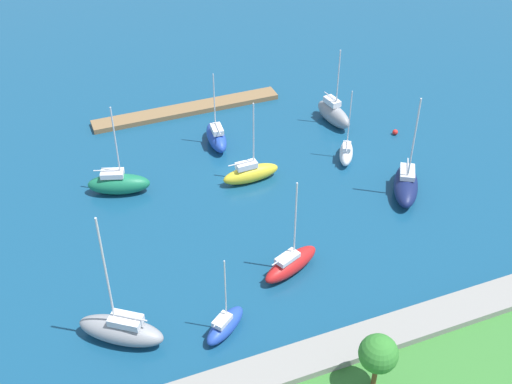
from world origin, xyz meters
TOP-DOWN VIEW (x-y plane):
  - water at (0.00, 0.00)m, footprint 160.00×160.00m
  - pier_dock at (1.31, -17.13)m, footprint 26.00×2.72m
  - breakwater at (0.00, 28.13)m, footprint 74.28×3.42m
  - park_tree_center at (0.42, 32.21)m, footprint 3.14×3.14m
  - sailboat_gray_center_basin at (-15.98, -7.11)m, footprint 3.01×6.95m
  - sailboat_blue_east_end at (0.27, -7.59)m, footprint 2.80×6.58m
  - sailboat_navy_mid_basin at (-16.52, 9.94)m, footprint 6.47×8.17m
  - sailboat_red_far_north at (0.89, 16.90)m, footprint 7.12×4.51m
  - sailboat_yellow_west_end at (-0.94, 1.22)m, footprint 6.95×2.20m
  - sailboat_green_by_breakwater at (13.86, -2.23)m, footprint 7.49×4.61m
  - sailboat_white_off_beacon at (-13.49, 1.27)m, footprint 3.95×5.25m
  - sailboat_gray_lone_south at (18.18, 19.32)m, footprint 7.93×6.78m
  - sailboat_blue_far_south at (9.47, 21.80)m, footprint 5.13×4.43m
  - mooring_buoy_red at (-22.16, -1.48)m, footprint 0.72×0.72m

SIDE VIEW (x-z plane):
  - water at x=0.00m, z-range 0.00..0.00m
  - pier_dock at x=1.31m, z-range 0.00..0.68m
  - mooring_buoy_red at x=-22.16m, z-range 0.00..0.72m
  - breakwater at x=0.00m, z-range 0.00..1.57m
  - sailboat_blue_far_south at x=9.47m, z-range -3.32..5.09m
  - sailboat_white_off_beacon at x=-13.49m, z-range -3.62..5.65m
  - sailboat_red_far_north at x=0.89m, z-range -4.26..6.43m
  - sailboat_yellow_west_end at x=-0.94m, z-range -4.01..6.31m
  - sailboat_navy_mid_basin at x=-16.52m, z-range -5.03..7.51m
  - sailboat_blue_east_end at x=0.27m, z-range -3.63..6.17m
  - sailboat_green_by_breakwater at x=13.86m, z-range -4.30..6.87m
  - sailboat_gray_lone_south at x=18.18m, z-range -5.60..8.20m
  - sailboat_gray_center_basin at x=-15.98m, z-range -3.88..6.74m
  - park_tree_center at x=0.42m, z-range 2.02..7.49m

